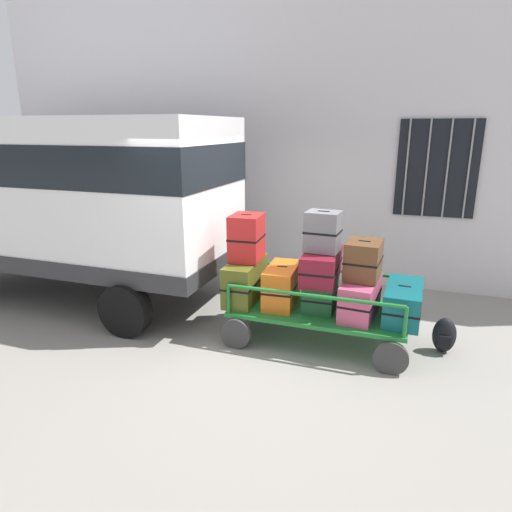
% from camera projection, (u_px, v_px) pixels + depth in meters
% --- Properties ---
extents(ground_plane, '(40.00, 40.00, 0.00)m').
position_uv_depth(ground_plane, '(249.00, 333.00, 5.91)').
color(ground_plane, gray).
extents(building_wall, '(12.00, 0.38, 5.00)m').
position_uv_depth(building_wall, '(303.00, 135.00, 7.68)').
color(building_wall, silver).
rests_on(building_wall, ground).
extents(van, '(5.04, 2.14, 2.76)m').
position_uv_depth(van, '(68.00, 190.00, 6.81)').
color(van, white).
rests_on(van, ground).
extents(luggage_cart, '(2.21, 1.20, 0.43)m').
position_uv_depth(luggage_cart, '(319.00, 313.00, 5.65)').
color(luggage_cart, '#1E722D').
rests_on(luggage_cart, ground).
extents(cart_railing, '(2.10, 1.06, 0.37)m').
position_uv_depth(cart_railing, '(321.00, 285.00, 5.55)').
color(cart_railing, '#1E722D').
rests_on(cart_railing, luggage_cart).
extents(suitcase_left_bottom, '(0.40, 0.91, 0.53)m').
position_uv_depth(suitcase_left_bottom, '(245.00, 280.00, 5.85)').
color(suitcase_left_bottom, '#4C5119').
rests_on(suitcase_left_bottom, luggage_cart).
extents(suitcase_left_middle, '(0.42, 0.51, 0.60)m').
position_uv_depth(suitcase_left_middle, '(247.00, 237.00, 5.74)').
color(suitcase_left_middle, '#B21E1E').
rests_on(suitcase_left_middle, suitcase_left_bottom).
extents(suitcase_midleft_bottom, '(0.42, 0.79, 0.51)m').
position_uv_depth(suitcase_midleft_bottom, '(282.00, 285.00, 5.71)').
color(suitcase_midleft_bottom, orange).
rests_on(suitcase_midleft_bottom, luggage_cart).
extents(suitcase_center_bottom, '(0.40, 0.64, 0.38)m').
position_uv_depth(suitcase_center_bottom, '(321.00, 293.00, 5.60)').
color(suitcase_center_bottom, '#194C28').
rests_on(suitcase_center_bottom, luggage_cart).
extents(suitcase_center_middle, '(0.44, 0.88, 0.37)m').
position_uv_depth(suitcase_center_middle, '(322.00, 265.00, 5.49)').
color(suitcase_center_middle, maroon).
rests_on(suitcase_center_middle, suitcase_center_bottom).
extents(suitcase_center_top, '(0.43, 0.37, 0.49)m').
position_uv_depth(suitcase_center_top, '(323.00, 231.00, 5.36)').
color(suitcase_center_top, slate).
rests_on(suitcase_center_top, suitcase_center_middle).
extents(suitcase_midright_bottom, '(0.45, 0.86, 0.45)m').
position_uv_depth(suitcase_midright_bottom, '(360.00, 297.00, 5.38)').
color(suitcase_midright_bottom, '#CC4C72').
rests_on(suitcase_midright_bottom, luggage_cart).
extents(suitcase_midright_middle, '(0.43, 0.55, 0.46)m').
position_uv_depth(suitcase_midright_middle, '(363.00, 260.00, 5.32)').
color(suitcase_midright_middle, brown).
rests_on(suitcase_midright_middle, suitcase_midright_bottom).
extents(suitcase_right_bottom, '(0.44, 0.92, 0.40)m').
position_uv_depth(suitcase_right_bottom, '(403.00, 302.00, 5.29)').
color(suitcase_right_bottom, '#0F5960').
rests_on(suitcase_right_bottom, luggage_cart).
extents(backpack, '(0.27, 0.22, 0.44)m').
position_uv_depth(backpack, '(444.00, 335.00, 5.37)').
color(backpack, black).
rests_on(backpack, ground).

